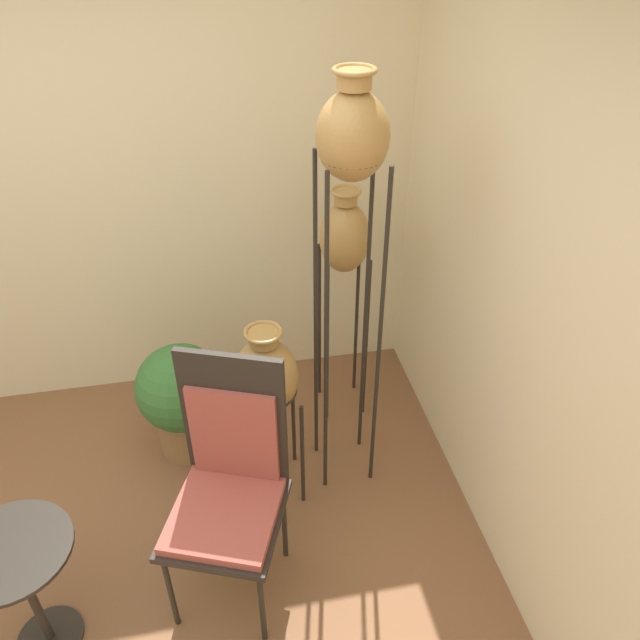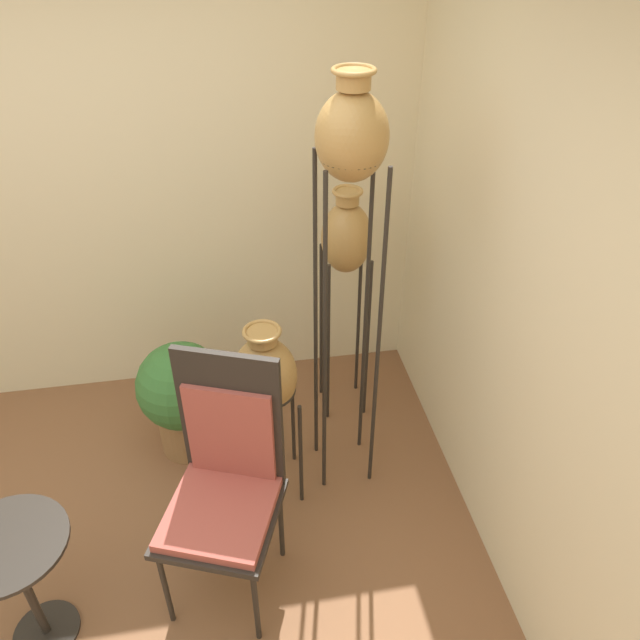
{
  "view_description": "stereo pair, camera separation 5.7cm",
  "coord_description": "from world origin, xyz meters",
  "px_view_note": "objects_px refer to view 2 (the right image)",
  "views": [
    {
      "loc": [
        0.62,
        -1.48,
        2.66
      ],
      "look_at": [
        1.1,
        0.98,
        0.89
      ],
      "focal_mm": 35.0,
      "sensor_mm": 36.0,
      "label": 1
    },
    {
      "loc": [
        0.67,
        -1.49,
        2.66
      ],
      "look_at": [
        1.1,
        0.98,
        0.89
      ],
      "focal_mm": 35.0,
      "sensor_mm": 36.0,
      "label": 2
    }
  ],
  "objects_px": {
    "side_table": "(18,570)",
    "vase_stand_medium": "(346,242)",
    "chair": "(225,474)",
    "vase_stand_tall": "(351,154)",
    "potted_plant": "(182,394)",
    "vase_stand_short": "(265,376)"
  },
  "relations": [
    {
      "from": "side_table",
      "to": "potted_plant",
      "type": "relative_size",
      "value": 0.92
    },
    {
      "from": "chair",
      "to": "vase_stand_short",
      "type": "bearing_deg",
      "value": 86.74
    },
    {
      "from": "vase_stand_tall",
      "to": "potted_plant",
      "type": "height_order",
      "value": "vase_stand_tall"
    },
    {
      "from": "vase_stand_tall",
      "to": "vase_stand_medium",
      "type": "relative_size",
      "value": 1.49
    },
    {
      "from": "vase_stand_medium",
      "to": "chair",
      "type": "bearing_deg",
      "value": -124.78
    },
    {
      "from": "side_table",
      "to": "vase_stand_tall",
      "type": "bearing_deg",
      "value": 26.35
    },
    {
      "from": "vase_stand_tall",
      "to": "vase_stand_medium",
      "type": "bearing_deg",
      "value": 78.66
    },
    {
      "from": "potted_plant",
      "to": "vase_stand_medium",
      "type": "bearing_deg",
      "value": 12.25
    },
    {
      "from": "vase_stand_tall",
      "to": "side_table",
      "type": "distance_m",
      "value": 2.09
    },
    {
      "from": "chair",
      "to": "vase_stand_tall",
      "type": "bearing_deg",
      "value": 62.28
    },
    {
      "from": "vase_stand_medium",
      "to": "chair",
      "type": "height_order",
      "value": "vase_stand_medium"
    },
    {
      "from": "vase_stand_medium",
      "to": "chair",
      "type": "xyz_separation_m",
      "value": [
        -0.72,
        -1.04,
        -0.48
      ]
    },
    {
      "from": "vase_stand_tall",
      "to": "side_table",
      "type": "xyz_separation_m",
      "value": [
        -1.45,
        -0.72,
        -1.33
      ]
    },
    {
      "from": "side_table",
      "to": "vase_stand_medium",
      "type": "bearing_deg",
      "value": 38.08
    },
    {
      "from": "vase_stand_tall",
      "to": "side_table",
      "type": "height_order",
      "value": "vase_stand_tall"
    },
    {
      "from": "vase_stand_tall",
      "to": "side_table",
      "type": "bearing_deg",
      "value": -153.65
    },
    {
      "from": "vase_stand_medium",
      "to": "vase_stand_short",
      "type": "distance_m",
      "value": 0.84
    },
    {
      "from": "vase_stand_tall",
      "to": "vase_stand_medium",
      "type": "distance_m",
      "value": 0.83
    },
    {
      "from": "vase_stand_short",
      "to": "side_table",
      "type": "height_order",
      "value": "vase_stand_short"
    },
    {
      "from": "chair",
      "to": "side_table",
      "type": "bearing_deg",
      "value": -146.52
    },
    {
      "from": "vase_stand_tall",
      "to": "potted_plant",
      "type": "xyz_separation_m",
      "value": [
        -0.83,
        0.29,
        -1.4
      ]
    },
    {
      "from": "chair",
      "to": "side_table",
      "type": "xyz_separation_m",
      "value": [
        -0.83,
        -0.18,
        -0.19
      ]
    }
  ]
}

